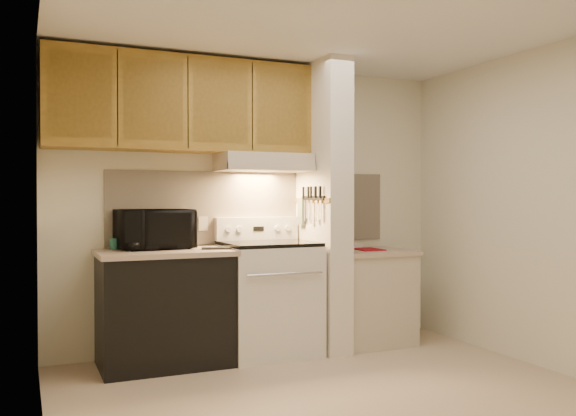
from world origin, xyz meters
TOP-DOWN VIEW (x-y plane):
  - floor at (0.00, 0.00)m, footprint 3.60×3.60m
  - ceiling at (0.00, 0.00)m, footprint 3.60×3.60m
  - wall_back at (0.00, 1.50)m, footprint 3.60×2.50m
  - wall_left at (-1.80, 0.00)m, footprint 0.02×3.00m
  - wall_right at (1.80, 0.00)m, footprint 0.02×3.00m
  - backsplash at (0.00, 1.49)m, footprint 2.60×0.02m
  - range_body at (0.00, 1.16)m, footprint 0.76×0.65m
  - oven_window at (0.00, 0.84)m, footprint 0.50×0.01m
  - oven_handle at (0.00, 0.80)m, footprint 0.65×0.02m
  - cooktop at (0.00, 1.16)m, footprint 0.74×0.64m
  - range_backguard at (0.00, 1.44)m, footprint 0.76×0.08m
  - range_display at (0.00, 1.40)m, footprint 0.10×0.01m
  - range_knob_left_outer at (-0.28, 1.40)m, footprint 0.05×0.02m
  - range_knob_left_inner at (-0.18, 1.40)m, footprint 0.05×0.02m
  - range_knob_right_inner at (0.18, 1.40)m, footprint 0.05×0.02m
  - range_knob_right_outer at (0.28, 1.40)m, footprint 0.05×0.02m
  - dishwasher_front at (-0.88, 1.17)m, footprint 1.00×0.63m
  - left_countertop at (-0.88, 1.17)m, footprint 1.04×0.67m
  - spoon_rest at (-0.48, 1.07)m, footprint 0.26×0.14m
  - teal_jar at (-1.23, 1.39)m, footprint 0.09×0.09m
  - outlet at (-0.48, 1.48)m, footprint 0.08×0.01m
  - microwave at (-0.93, 1.31)m, footprint 0.62×0.46m
  - partition_pillar at (0.51, 1.15)m, footprint 0.22×0.70m
  - pillar_trim at (0.39, 1.15)m, footprint 0.01×0.70m
  - knife_strip at (0.39, 1.10)m, footprint 0.02×0.42m
  - knife_blade_a at (0.38, 0.93)m, footprint 0.01×0.03m
  - knife_handle_a at (0.38, 0.94)m, footprint 0.02×0.02m
  - knife_blade_b at (0.38, 1.01)m, footprint 0.01×0.04m
  - knife_handle_b at (0.38, 1.02)m, footprint 0.02×0.02m
  - knife_blade_c at (0.38, 1.11)m, footprint 0.01×0.04m
  - knife_handle_c at (0.38, 1.11)m, footprint 0.02×0.02m
  - knife_blade_d at (0.38, 1.19)m, footprint 0.01×0.04m
  - knife_handle_d at (0.38, 1.17)m, footprint 0.02×0.02m
  - knife_blade_e at (0.38, 1.25)m, footprint 0.01×0.04m
  - knife_handle_e at (0.38, 1.27)m, footprint 0.02×0.02m
  - oven_mitt at (0.38, 1.32)m, footprint 0.03×0.10m
  - right_cab_base at (0.97, 1.15)m, footprint 0.70×0.60m
  - right_countertop at (0.97, 1.15)m, footprint 0.74×0.64m
  - red_folder at (0.96, 1.14)m, footprint 0.23×0.30m
  - white_box at (0.92, 1.33)m, footprint 0.17×0.15m
  - range_hood at (0.00, 1.28)m, footprint 0.78×0.44m
  - hood_lip at (0.00, 1.07)m, footprint 0.78×0.04m
  - upper_cabinets at (-0.69, 1.32)m, footprint 2.18×0.33m
  - cab_door_a at (-1.51, 1.17)m, footprint 0.46×0.01m
  - cab_gap_a at (-1.23, 1.16)m, footprint 0.01×0.01m
  - cab_door_b at (-0.96, 1.17)m, footprint 0.46×0.01m
  - cab_gap_b at (-0.69, 1.16)m, footprint 0.01×0.01m
  - cab_door_c at (-0.42, 1.17)m, footprint 0.46×0.01m
  - cab_gap_c at (-0.14, 1.16)m, footprint 0.01×0.01m
  - cab_door_d at (0.13, 1.17)m, footprint 0.46×0.01m

SIDE VIEW (x-z plane):
  - floor at x=0.00m, z-range 0.00..0.00m
  - right_cab_base at x=0.97m, z-range 0.00..0.81m
  - dishwasher_front at x=-0.88m, z-range 0.00..0.87m
  - range_body at x=0.00m, z-range 0.00..0.92m
  - oven_window at x=0.00m, z-range 0.35..0.65m
  - oven_handle at x=0.00m, z-range 0.71..0.73m
  - right_countertop at x=0.97m, z-range 0.81..0.85m
  - red_folder at x=0.96m, z-range 0.85..0.86m
  - white_box at x=0.92m, z-range 0.85..0.89m
  - left_countertop at x=-0.88m, z-range 0.87..0.91m
  - spoon_rest at x=-0.48m, z-range 0.91..0.93m
  - cooktop at x=0.00m, z-range 0.92..0.95m
  - teal_jar at x=-1.23m, z-range 0.91..1.00m
  - range_backguard at x=0.00m, z-range 0.95..1.15m
  - range_display at x=0.00m, z-range 1.03..1.07m
  - range_knob_left_outer at x=-0.28m, z-range 1.03..1.07m
  - range_knob_left_inner at x=-0.18m, z-range 1.03..1.07m
  - range_knob_right_inner at x=0.18m, z-range 1.03..1.07m
  - range_knob_right_outer at x=0.28m, z-range 1.03..1.07m
  - microwave at x=-0.93m, z-range 0.91..1.23m
  - outlet at x=-0.48m, z-range 1.04..1.16m
  - oven_mitt at x=0.38m, z-range 1.08..1.31m
  - knife_blade_c at x=0.38m, z-range 1.10..1.30m
  - knife_blade_b at x=0.38m, z-range 1.12..1.30m
  - knife_blade_e at x=0.38m, z-range 1.12..1.30m
  - knife_blade_a at x=0.38m, z-range 1.14..1.30m
  - knife_blade_d at x=0.38m, z-range 1.14..1.30m
  - backsplash at x=0.00m, z-range 0.92..1.55m
  - wall_back at x=0.00m, z-range 1.24..1.26m
  - wall_left at x=-1.80m, z-range 0.00..2.50m
  - wall_right at x=1.80m, z-range 0.00..2.50m
  - partition_pillar at x=0.51m, z-range 0.00..2.50m
  - pillar_trim at x=0.39m, z-range 1.28..1.32m
  - knife_strip at x=0.39m, z-range 1.30..1.34m
  - knife_handle_a at x=0.38m, z-range 1.32..1.42m
  - knife_handle_b at x=0.38m, z-range 1.32..1.42m
  - knife_handle_c at x=0.38m, z-range 1.32..1.42m
  - knife_handle_d at x=0.38m, z-range 1.32..1.42m
  - knife_handle_e at x=0.38m, z-range 1.32..1.42m
  - hood_lip at x=0.00m, z-range 1.55..1.61m
  - range_hood at x=0.00m, z-range 1.55..1.70m
  - upper_cabinets at x=-0.69m, z-range 1.70..2.47m
  - cab_door_a at x=-1.51m, z-range 1.77..2.40m
  - cab_gap_a at x=-1.23m, z-range 1.72..2.45m
  - cab_door_b at x=-0.96m, z-range 1.77..2.40m
  - cab_gap_b at x=-0.69m, z-range 1.72..2.45m
  - cab_door_c at x=-0.42m, z-range 1.77..2.40m
  - cab_gap_c at x=-0.14m, z-range 1.72..2.45m
  - cab_door_d at x=0.13m, z-range 1.77..2.40m
  - ceiling at x=0.00m, z-range 2.50..2.50m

